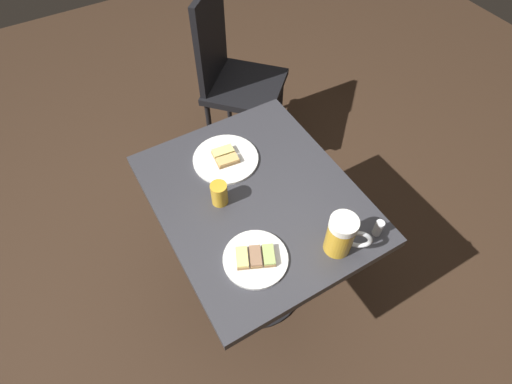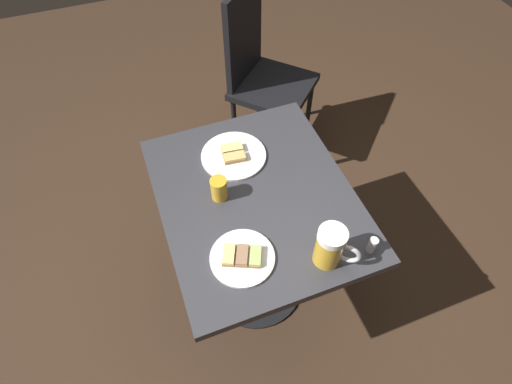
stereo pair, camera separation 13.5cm
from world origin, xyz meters
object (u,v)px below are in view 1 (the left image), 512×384
Objects in this scene: beer_mug at (342,235)px; plate_far at (226,158)px; beer_glass_small at (219,194)px; cafe_chair at (232,72)px; salt_shaker at (378,228)px; plate_near at (256,258)px.

plate_far is at bearing 105.05° from beer_mug.
cafe_chair is at bearing 60.13° from beer_glass_small.
beer_glass_small is at bearing 135.90° from salt_shaker.
cafe_chair reaches higher than beer_glass_small.
beer_mug is 0.15× the size of cafe_chair.
salt_shaker is 1.20m from cafe_chair.
beer_mug is 1.74× the size of beer_glass_small.
salt_shaker is 0.06× the size of cafe_chair.
plate_far is 0.78m from cafe_chair.
salt_shaker is at bearing 41.57° from cafe_chair.
beer_glass_small is 0.09× the size of cafe_chair.
salt_shaker is at bearing -8.18° from beer_mug.
plate_near and plate_far have the same top height.
beer_glass_small is 0.97m from cafe_chair.
salt_shaker is at bearing -44.10° from beer_glass_small.
cafe_chair is at bearing 65.96° from plate_near.
plate_far is 0.59m from salt_shaker.
beer_mug reaches higher than plate_far.
plate_near is 2.35× the size of beer_glass_small.
plate_near is at bearing -91.54° from beer_glass_small.
plate_far is 0.19m from beer_glass_small.
plate_near is 1.18m from cafe_chair.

